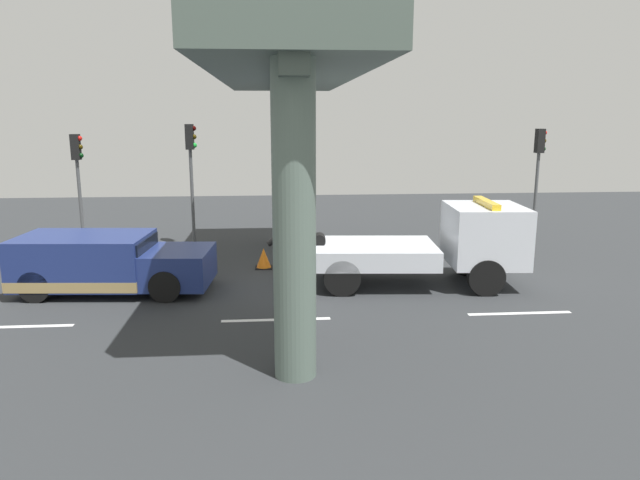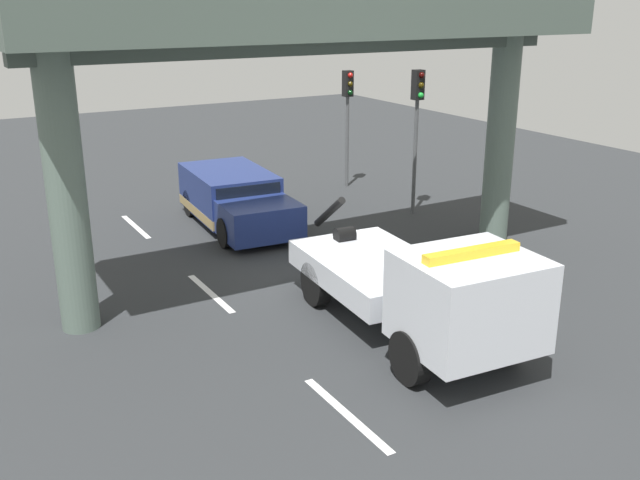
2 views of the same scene
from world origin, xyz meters
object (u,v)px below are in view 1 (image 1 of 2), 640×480
traffic_light_far (191,159)px  traffic_light_near (78,166)px  towed_van_green (106,264)px  traffic_cone_orange (264,259)px  tow_truck_white (435,244)px  traffic_light_mid (539,160)px

traffic_light_far → traffic_light_near: bearing=-180.0°
towed_van_green → traffic_light_near: traffic_light_near is taller
traffic_cone_orange → tow_truck_white: bearing=-24.5°
tow_truck_white → traffic_light_far: size_ratio=1.62×
traffic_light_near → traffic_cone_orange: bearing=-26.2°
traffic_light_near → traffic_cone_orange: 7.85m
towed_van_green → traffic_cone_orange: 4.84m
traffic_light_near → traffic_light_far: size_ratio=0.92×
traffic_light_far → traffic_cone_orange: bearing=-51.2°
traffic_light_near → traffic_light_mid: traffic_light_mid is taller
tow_truck_white → traffic_light_far: (-7.55, 5.50, 2.08)m
towed_van_green → traffic_light_mid: traffic_light_mid is taller
traffic_light_far → traffic_cone_orange: traffic_light_far is taller
towed_van_green → traffic_cone_orange: bearing=27.1°
traffic_light_mid → traffic_cone_orange: traffic_light_mid is taller
traffic_light_far → traffic_cone_orange: (2.61, -3.25, -2.97)m
towed_van_green → tow_truck_white: bearing=-0.4°
towed_van_green → traffic_light_mid: (14.68, 5.44, 2.38)m
traffic_light_mid → towed_van_green: bearing=-159.7°
towed_van_green → traffic_light_near: 6.33m
traffic_cone_orange → towed_van_green: bearing=-152.9°
towed_van_green → traffic_light_near: bearing=113.1°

